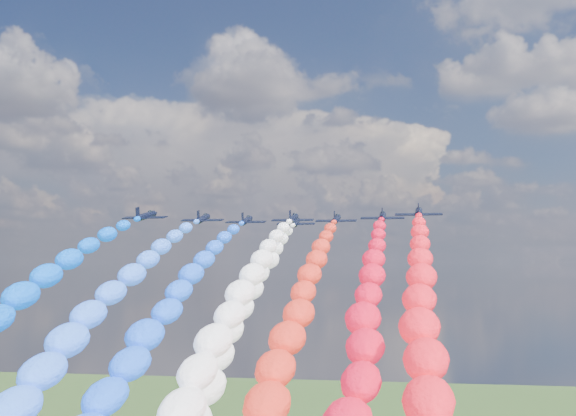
# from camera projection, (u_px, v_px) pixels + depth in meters

# --- Properties ---
(jet_0) EXTENTS (9.60, 12.78, 4.77)m
(jet_0) POSITION_uv_depth(u_px,v_px,m) (146.00, 216.00, 157.36)
(jet_0) COLOR black
(trail_0) EXTENTS (5.95, 102.78, 41.37)m
(trail_0) POSITION_uv_depth(u_px,v_px,m) (7.00, 330.00, 103.47)
(trail_0) COLOR blue
(jet_1) EXTENTS (9.46, 12.68, 4.77)m
(jet_1) POSITION_uv_depth(u_px,v_px,m) (203.00, 219.00, 167.09)
(jet_1) COLOR black
(trail_1) EXTENTS (5.95, 102.78, 41.37)m
(trail_1) POSITION_uv_depth(u_px,v_px,m) (103.00, 324.00, 113.19)
(trail_1) COLOR blue
(jet_2) EXTENTS (9.21, 12.50, 4.77)m
(jet_2) POSITION_uv_depth(u_px,v_px,m) (246.00, 220.00, 174.49)
(jet_2) COLOR black
(trail_2) EXTENTS (5.95, 102.78, 41.37)m
(trail_2) POSITION_uv_depth(u_px,v_px,m) (172.00, 320.00, 120.59)
(trail_2) COLOR blue
(jet_3) EXTENTS (9.19, 12.49, 4.77)m
(jet_3) POSITION_uv_depth(u_px,v_px,m) (293.00, 218.00, 166.63)
(jet_3) COLOR black
(trail_3) EXTENTS (5.95, 102.78, 41.37)m
(trail_3) POSITION_uv_depth(u_px,v_px,m) (235.00, 324.00, 112.74)
(trail_3) COLOR white
(jet_4) EXTENTS (9.78, 12.90, 4.77)m
(jet_4) POSITION_uv_depth(u_px,v_px,m) (296.00, 222.00, 182.75)
(jet_4) COLOR black
(trail_4) EXTENTS (5.95, 102.78, 41.37)m
(trail_4) POSITION_uv_depth(u_px,v_px,m) (247.00, 316.00, 128.86)
(trail_4) COLOR white
(jet_5) EXTENTS (9.10, 12.42, 4.77)m
(jet_5) POSITION_uv_depth(u_px,v_px,m) (336.00, 219.00, 169.46)
(jet_5) COLOR black
(trail_5) EXTENTS (5.95, 102.78, 41.37)m
(trail_5) POSITION_uv_depth(u_px,v_px,m) (300.00, 323.00, 115.57)
(trail_5) COLOR red
(jet_6) EXTENTS (9.31, 12.57, 4.77)m
(jet_6) POSITION_uv_depth(u_px,v_px,m) (383.00, 216.00, 159.04)
(jet_6) COLOR black
(trail_6) EXTENTS (5.95, 102.78, 41.37)m
(trail_6) POSITION_uv_depth(u_px,v_px,m) (367.00, 329.00, 105.14)
(trail_6) COLOR red
(jet_7) EXTENTS (9.14, 12.45, 4.77)m
(jet_7) POSITION_uv_depth(u_px,v_px,m) (419.00, 213.00, 146.93)
(jet_7) COLOR black
(trail_7) EXTENTS (5.95, 102.78, 41.37)m
(trail_7) POSITION_uv_depth(u_px,v_px,m) (422.00, 337.00, 93.04)
(trail_7) COLOR red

